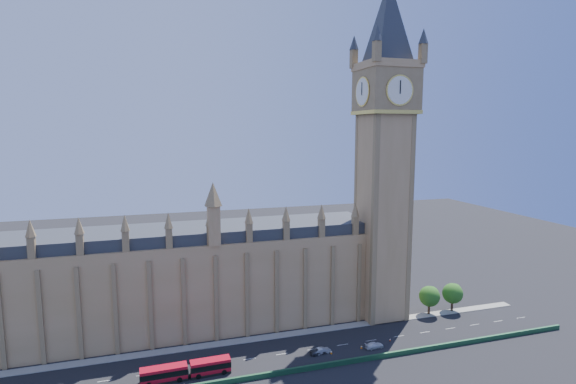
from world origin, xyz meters
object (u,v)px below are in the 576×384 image
object	(u,v)px
car_grey	(318,351)
car_white	(374,345)
red_bus	(186,370)
car_silver	(322,350)

from	to	relation	value
car_grey	car_white	world-z (taller)	car_grey
red_bus	car_white	size ratio (longest dim) A/B	4.05
red_bus	car_white	xyz separation A→B (m)	(45.80, 0.01, -1.04)
red_bus	car_grey	world-z (taller)	red_bus
red_bus	car_silver	world-z (taller)	red_bus
car_white	red_bus	bearing A→B (deg)	84.69
red_bus	car_silver	distance (m)	32.47
red_bus	car_grey	xyz separation A→B (m)	(31.38, 1.24, -1.03)
red_bus	car_grey	size ratio (longest dim) A/B	4.69
car_grey	car_silver	world-z (taller)	car_silver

